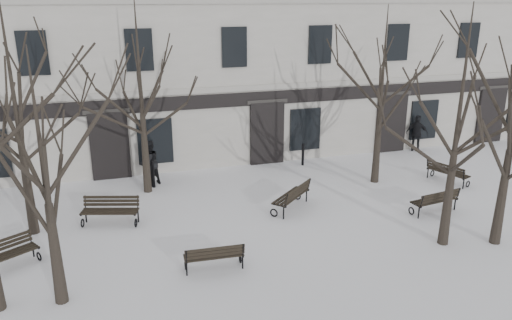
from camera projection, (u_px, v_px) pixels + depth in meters
name	position (u px, v px, depth m)	size (l,w,h in m)	color
ground	(239.00, 252.00, 15.29)	(100.00, 100.00, 0.00)	white
building	(171.00, 37.00, 25.34)	(40.40, 10.20, 11.40)	beige
tree_1	(41.00, 151.00, 11.58)	(4.54, 4.54, 6.48)	black
tree_2	(461.00, 101.00, 14.44)	(5.14, 5.14, 7.35)	black
tree_4	(11.00, 80.00, 14.99)	(5.70, 5.70, 8.15)	black
tree_5	(139.00, 72.00, 18.58)	(5.36, 5.36, 7.66)	black
tree_6	(383.00, 75.00, 19.73)	(5.04, 5.04, 7.20)	black
bench_0	(6.00, 254.00, 14.25)	(1.78, 1.42, 0.87)	black
bench_1	(214.00, 256.00, 14.17)	(1.73, 0.71, 0.85)	black
bench_2	(436.00, 200.00, 17.93)	(1.89, 0.92, 0.92)	black
bench_3	(110.00, 210.00, 17.07)	(2.01, 1.20, 0.96)	black
bench_4	(293.00, 196.00, 18.23)	(1.89, 1.79, 0.98)	black
bench_5	(447.00, 172.00, 20.86)	(1.21, 1.84, 0.88)	black
bollard_a	(153.00, 172.00, 20.31)	(0.15, 0.15, 1.21)	black
bollard_b	(303.00, 154.00, 23.02)	(0.13, 0.13, 1.05)	black
pedestrian_b	(151.00, 185.00, 20.75)	(0.93, 0.73, 1.92)	black
pedestrian_c	(415.00, 151.00, 25.31)	(1.08, 0.45, 1.84)	black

